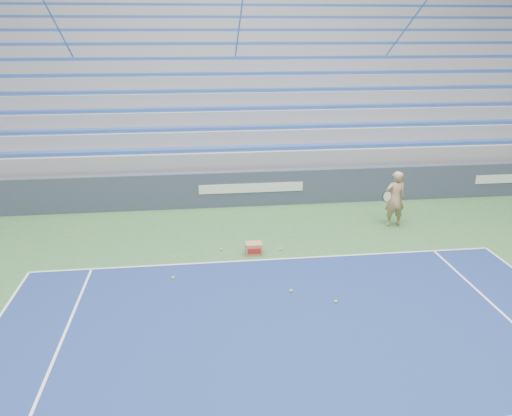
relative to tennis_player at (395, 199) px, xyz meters
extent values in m
cube|color=white|center=(-3.74, -1.78, -0.78)|extent=(10.97, 0.05, 0.00)
cube|color=#384055|center=(-3.74, 2.22, -0.24)|extent=(30.00, 0.30, 1.10)
cube|color=white|center=(-3.74, 2.06, -0.19)|extent=(3.20, 0.02, 0.28)
cube|color=gray|center=(-3.74, 6.77, -0.24)|extent=(30.00, 8.50, 1.10)
cube|color=gray|center=(-3.74, 6.77, 0.56)|extent=(30.00, 8.50, 0.50)
cube|color=#2C4FA1|center=(-3.74, 2.90, 0.86)|extent=(29.60, 0.42, 0.11)
cube|color=gray|center=(-3.74, 7.20, 1.06)|extent=(30.00, 7.65, 0.50)
cube|color=#2C4FA1|center=(-3.74, 3.75, 1.36)|extent=(29.60, 0.42, 0.11)
cube|color=gray|center=(-3.74, 7.62, 1.56)|extent=(30.00, 6.80, 0.50)
cube|color=#2C4FA1|center=(-3.74, 4.60, 1.86)|extent=(29.60, 0.42, 0.11)
cube|color=gray|center=(-3.74, 8.05, 2.06)|extent=(30.00, 5.95, 0.50)
cube|color=#2C4FA1|center=(-3.74, 5.45, 2.36)|extent=(29.60, 0.42, 0.11)
cube|color=gray|center=(-3.74, 8.47, 2.56)|extent=(30.00, 5.10, 0.50)
cube|color=#2C4FA1|center=(-3.74, 6.30, 2.86)|extent=(29.60, 0.42, 0.11)
cube|color=gray|center=(-3.74, 8.90, 3.06)|extent=(30.00, 4.25, 0.50)
cube|color=#2C4FA1|center=(-3.74, 7.15, 3.36)|extent=(29.60, 0.42, 0.11)
cube|color=gray|center=(-3.74, 9.32, 3.56)|extent=(30.00, 3.40, 0.50)
cube|color=#2C4FA1|center=(-3.74, 8.00, 3.86)|extent=(29.60, 0.42, 0.11)
cube|color=gray|center=(-3.74, 9.75, 4.06)|extent=(30.00, 2.55, 0.50)
cube|color=#2C4FA1|center=(-3.74, 8.85, 4.36)|extent=(29.60, 0.42, 0.11)
cube|color=gray|center=(-3.74, 10.17, 4.56)|extent=(30.00, 1.70, 0.50)
cube|color=#2C4FA1|center=(-3.74, 9.70, 4.86)|extent=(29.60, 0.42, 0.11)
cube|color=gray|center=(-3.74, 10.60, 5.06)|extent=(30.00, 0.85, 0.50)
cube|color=#2C4FA1|center=(-3.74, 10.55, 5.36)|extent=(29.60, 0.42, 0.11)
cube|color=gray|center=(-3.74, 11.32, 2.86)|extent=(31.00, 0.40, 7.30)
cylinder|color=#3165AD|center=(-9.74, 6.77, 3.81)|extent=(0.05, 8.53, 5.04)
cylinder|color=#3165AD|center=(-3.74, 6.77, 3.81)|extent=(0.05, 8.53, 5.04)
cylinder|color=#3165AD|center=(2.26, 6.77, 3.81)|extent=(0.05, 8.53, 5.04)
imported|color=tan|center=(0.01, 0.01, 0.00)|extent=(0.59, 0.41, 1.58)
cylinder|color=black|center=(-0.34, -0.24, 0.16)|extent=(0.12, 0.27, 0.08)
cylinder|color=beige|center=(-0.44, -0.52, 0.26)|extent=(0.29, 0.16, 0.28)
torus|color=black|center=(-0.44, -0.52, 0.26)|extent=(0.31, 0.18, 0.30)
cube|color=#AD7953|center=(-4.08, -1.41, -0.64)|extent=(0.40, 0.31, 0.30)
cube|color=#B21E19|center=(-4.08, -1.56, -0.64)|extent=(0.32, 0.02, 0.13)
sphere|color=#BDE02D|center=(-4.85, -1.10, -0.76)|extent=(0.07, 0.07, 0.07)
sphere|color=#BDE02D|center=(-3.52, -3.37, -0.76)|extent=(0.07, 0.07, 0.07)
sphere|color=#BDE02D|center=(-5.98, -2.47, -0.76)|extent=(0.07, 0.07, 0.07)
sphere|color=#BDE02D|center=(-2.71, -3.90, -0.76)|extent=(0.07, 0.07, 0.07)
sphere|color=#BDE02D|center=(-3.38, -1.26, -0.76)|extent=(0.07, 0.07, 0.07)
camera|label=1|loc=(-5.36, -12.41, 4.38)|focal=35.00mm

